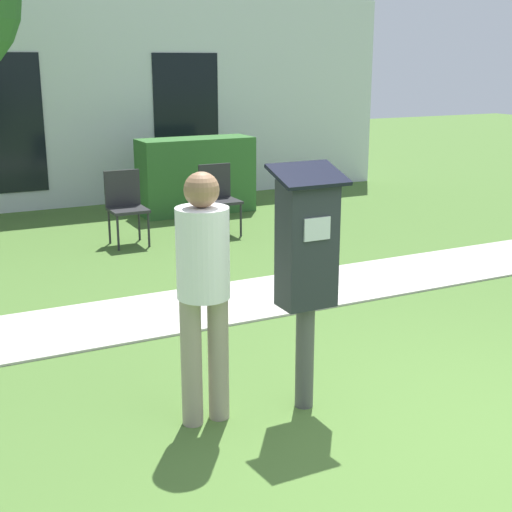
{
  "coord_description": "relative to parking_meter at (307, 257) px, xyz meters",
  "views": [
    {
      "loc": [
        -2.82,
        -2.81,
        2.2
      ],
      "look_at": [
        -0.95,
        0.91,
        1.05
      ],
      "focal_mm": 50.0,
      "sensor_mm": 36.0,
      "label": 1
    }
  ],
  "objects": [
    {
      "name": "outdoor_chair_middle",
      "position": [
        1.44,
        4.67,
        -0.49
      ],
      "size": [
        0.44,
        0.44,
        0.9
      ],
      "rotation": [
        0.0,
        0.0,
        -0.06
      ],
      "color": "#262628",
      "rests_on": "ground"
    },
    {
      "name": "hedge_row",
      "position": [
        1.69,
        6.04,
        -0.47
      ],
      "size": [
        1.68,
        0.6,
        1.1
      ],
      "color": "#33662D",
      "rests_on": "ground"
    },
    {
      "name": "building_facade",
      "position": [
        0.63,
        7.37,
        0.58
      ],
      "size": [
        10.0,
        0.26,
        3.2
      ],
      "color": "silver",
      "rests_on": "ground"
    },
    {
      "name": "ground_plane",
      "position": [
        0.63,
        -0.86,
        -1.02
      ],
      "size": [
        40.0,
        40.0,
        0.0
      ],
      "primitive_type": "plane",
      "color": "#476B2D"
    },
    {
      "name": "parking_meter",
      "position": [
        0.0,
        0.0,
        0.0
      ],
      "size": [
        0.44,
        0.31,
        1.59
      ],
      "color": "#4C4C4C",
      "rests_on": "ground"
    },
    {
      "name": "sidewalk",
      "position": [
        0.63,
        2.08,
        -1.01
      ],
      "size": [
        12.0,
        1.1,
        0.02
      ],
      "color": "#B7B2A8",
      "rests_on": "ground"
    },
    {
      "name": "outdoor_chair_left",
      "position": [
        0.21,
        4.69,
        -0.49
      ],
      "size": [
        0.44,
        0.44,
        0.9
      ],
      "rotation": [
        0.0,
        0.0,
        -0.22
      ],
      "color": "#262628",
      "rests_on": "ground"
    },
    {
      "name": "person_standing",
      "position": [
        -0.65,
        0.11,
        -0.09
      ],
      "size": [
        0.32,
        0.32,
        1.58
      ],
      "rotation": [
        0.0,
        0.0,
        0.29
      ],
      "color": "gray",
      "rests_on": "ground"
    }
  ]
}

